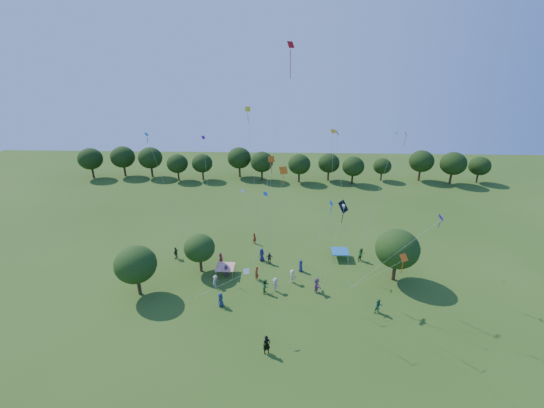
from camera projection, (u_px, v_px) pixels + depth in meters
The scene contains 41 objects.
ground at pixel (265, 405), 27.90m from camera, with size 160.00×160.00×0.00m, color #39591A.
near_tree_west at pixel (136, 265), 39.58m from camera, with size 4.55×4.55×5.88m.
near_tree_north at pixel (199, 248), 44.17m from camera, with size 3.77×3.77×4.97m.
near_tree_east at pixel (397, 249), 42.09m from camera, with size 5.06×5.06×6.45m.
treeline at pixel (271, 162), 77.79m from camera, with size 88.01×8.77×6.77m.
tent_red_stripe at pixel (225, 267), 44.32m from camera, with size 2.20×2.20×1.10m.
tent_blue at pixel (340, 251), 47.90m from camera, with size 2.20×2.20×1.10m.
man_in_black at pixel (267, 345), 32.40m from camera, with size 0.71×0.45×1.89m, color black.
crowd_person_0 at pixel (262, 255), 47.42m from camera, with size 0.87×0.47×1.75m, color navy.
crowd_person_1 at pixel (221, 258), 46.74m from camera, with size 0.61×0.39×1.62m, color maroon.
crowd_person_2 at pixel (266, 286), 40.88m from camera, with size 0.86×0.47×1.75m, color #2B6630.
crowd_person_3 at pixel (275, 285), 41.21m from camera, with size 1.10×0.49×1.68m, color #A79D86.
crowd_person_4 at pixel (176, 253), 47.90m from camera, with size 0.97×0.44×1.66m, color #37332C.
crowd_person_5 at pixel (317, 285), 40.98m from camera, with size 1.71×0.61×1.84m, color #8A5081.
crowd_person_6 at pixel (221, 300), 38.69m from camera, with size 0.80×0.43×1.62m, color navy.
crowd_person_7 at pixel (254, 238), 51.83m from camera, with size 0.62×0.40×1.66m, color maroon.
crowd_person_8 at pixel (379, 306), 37.61m from camera, with size 0.83×0.45×1.68m, color #275D3B.
crowd_person_9 at pixel (292, 276), 42.79m from camera, with size 1.10×0.50×1.69m, color #B7B292.
crowd_person_10 at pixel (269, 258), 46.68m from camera, with size 0.94×0.43×1.61m, color #38302D.
crowd_person_11 at pixel (226, 271), 43.95m from camera, with size 1.45×0.52×1.56m, color #93567C.
crowd_person_12 at pixel (301, 266), 45.05m from camera, with size 0.77×0.42×1.56m, color navy.
crowd_person_13 at pixel (256, 273), 43.33m from camera, with size 0.67×0.43×1.79m, color #93371A.
crowd_person_14 at pixel (361, 255), 47.33m from camera, with size 0.91×0.49×1.85m, color #2C642A.
crowd_person_15 at pixel (216, 281), 41.97m from camera, with size 1.00×0.45×1.53m, color #A9A087.
pirate_kite at pixel (343, 208), 38.02m from camera, with size 2.81×3.34×9.50m.
red_high_kite at pixel (283, 93), 38.72m from camera, with size 4.58×9.36×25.08m.
small_kite_0 at pixel (397, 263), 32.88m from camera, with size 3.47×5.94×7.37m.
small_kite_1 at pixel (280, 189), 34.74m from camera, with size 2.74×3.20×14.07m.
small_kite_2 at pixel (396, 162), 41.11m from camera, with size 2.92×3.59×16.05m.
small_kite_3 at pixel (387, 164), 46.36m from camera, with size 3.70×2.77×14.88m.
small_kite_4 at pixel (328, 212), 42.99m from camera, with size 2.73×1.67×7.79m.
small_kite_5 at pixel (424, 231), 34.44m from camera, with size 7.64×2.91×10.03m.
small_kite_6 at pixel (238, 276), 34.56m from camera, with size 6.14×2.71×5.16m.
small_kite_7 at pixel (157, 165), 44.51m from camera, with size 4.60×2.37×15.10m.
small_kite_8 at pixel (271, 179), 38.92m from camera, with size 0.91×0.48×13.86m.
small_kite_9 at pixel (332, 177), 37.68m from camera, with size 1.13×0.94×16.90m.
small_kite_10 at pixel (250, 139), 44.41m from camera, with size 1.48×1.15×18.08m.
small_kite_11 at pixel (342, 189), 32.24m from camera, with size 3.40×4.26×18.04m.
small_kite_12 at pixel (264, 204), 44.73m from camera, with size 1.58×0.97×8.22m.
small_kite_13 at pixel (206, 170), 46.49m from camera, with size 1.60×5.03×14.23m.
small_kite_14 at pixel (245, 196), 51.55m from camera, with size 2.59×3.71×6.11m.
Camera 1 is at (1.28, -20.07, 24.75)m, focal length 24.00 mm.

